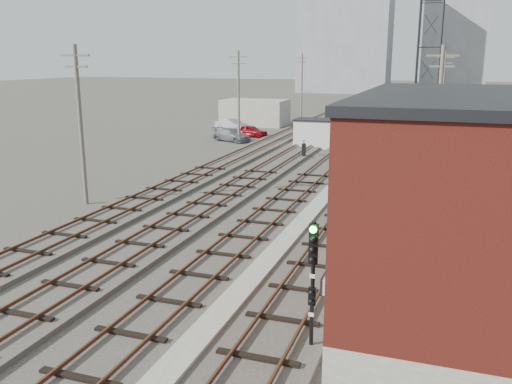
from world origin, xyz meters
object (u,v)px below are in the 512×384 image
at_px(car_grey, 231,135).
at_px(site_trailer, 328,133).
at_px(car_silver, 232,125).
at_px(car_red, 251,131).
at_px(signal_mast, 313,278).
at_px(switch_stand, 304,150).

bearing_deg(car_grey, site_trailer, -71.90).
distance_m(site_trailer, car_silver, 15.58).
bearing_deg(site_trailer, car_grey, 174.39).
bearing_deg(car_grey, car_red, 10.19).
relative_size(signal_mast, car_red, 1.05).
bearing_deg(car_silver, switch_stand, -120.48).
distance_m(car_red, car_grey, 3.76).
height_order(car_red, car_silver, car_silver).
height_order(site_trailer, car_grey, site_trailer).
relative_size(site_trailer, car_grey, 1.43).
relative_size(site_trailer, car_red, 1.73).
bearing_deg(site_trailer, signal_mast, -79.99).
bearing_deg(signal_mast, switch_stand, 104.55).
bearing_deg(car_silver, car_grey, -139.54).
bearing_deg(car_red, car_silver, 54.66).
bearing_deg(car_silver, site_trailer, -103.11).
height_order(site_trailer, car_red, site_trailer).
relative_size(switch_stand, car_grey, 0.33).
xyz_separation_m(signal_mast, switch_stand, (-7.91, 30.49, -1.58)).
bearing_deg(car_grey, switch_stand, -104.36).
relative_size(signal_mast, car_silver, 0.92).
distance_m(signal_mast, switch_stand, 31.54).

